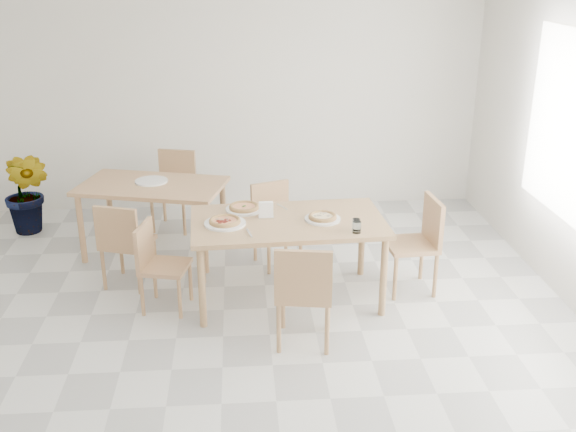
{
  "coord_description": "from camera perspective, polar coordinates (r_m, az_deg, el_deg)",
  "views": [
    {
      "loc": [
        0.16,
        -4.28,
        2.86
      ],
      "look_at": [
        0.57,
        1.05,
        0.79
      ],
      "focal_mm": 42.0,
      "sensor_mm": 36.0,
      "label": 1
    }
  ],
  "objects": [
    {
      "name": "chair_east",
      "position": [
        6.13,
        11.09,
        -1.82
      ],
      "size": [
        0.46,
        0.46,
        0.87
      ],
      "rotation": [
        0.0,
        0.0,
        -1.5
      ],
      "color": "tan",
      "rests_on": "ground"
    },
    {
      "name": "plate_mushroom",
      "position": [
        5.75,
        2.94,
        -0.25
      ],
      "size": [
        0.31,
        0.31,
        0.02
      ],
      "primitive_type": "cylinder",
      "color": "white",
      "rests_on": "main_table"
    },
    {
      "name": "chair_back_n",
      "position": [
        7.57,
        -9.56,
        2.71
      ],
      "size": [
        0.52,
        0.52,
        0.85
      ],
      "rotation": [
        0.0,
        0.0,
        -0.26
      ],
      "color": "tan",
      "rests_on": "ground"
    },
    {
      "name": "chair_back_s",
      "position": [
        6.23,
        -13.77,
        -1.95
      ],
      "size": [
        0.51,
        0.51,
        0.82
      ],
      "rotation": [
        0.0,
        0.0,
        2.82
      ],
      "color": "tan",
      "rests_on": "ground"
    },
    {
      "name": "plate_margherita",
      "position": [
        5.97,
        -3.74,
        0.57
      ],
      "size": [
        0.33,
        0.33,
        0.02
      ],
      "primitive_type": "cylinder",
      "color": "white",
      "rests_on": "main_table"
    },
    {
      "name": "second_table",
      "position": [
        6.82,
        -11.43,
        1.95
      ],
      "size": [
        1.56,
        1.13,
        0.75
      ],
      "rotation": [
        0.0,
        0.0,
        -0.26
      ],
      "color": "tan",
      "rests_on": "ground"
    },
    {
      "name": "chair_north",
      "position": [
        6.58,
        -1.17,
        -0.14
      ],
      "size": [
        0.51,
        0.51,
        0.8
      ],
      "rotation": [
        0.0,
        0.0,
        0.37
      ],
      "color": "tan",
      "rests_on": "ground"
    },
    {
      "name": "tumbler_a",
      "position": [
        5.49,
        5.83,
        -0.94
      ],
      "size": [
        0.07,
        0.07,
        0.1
      ],
      "primitive_type": "cylinder",
      "color": "white",
      "rests_on": "main_table"
    },
    {
      "name": "fork_a",
      "position": [
        6.04,
        -0.5,
        0.78
      ],
      "size": [
        0.09,
        0.16,
        0.01
      ],
      "primitive_type": "cube",
      "rotation": [
        0.0,
        0.0,
        0.48
      ],
      "color": "silver",
      "rests_on": "main_table"
    },
    {
      "name": "potted_plant",
      "position": [
        7.81,
        -21.18,
        1.86
      ],
      "size": [
        0.62,
        0.56,
        0.93
      ],
      "primitive_type": "imported",
      "rotation": [
        0.0,
        0.0,
        -0.35
      ],
      "color": "#25601D",
      "rests_on": "ground"
    },
    {
      "name": "plate_empty",
      "position": [
        6.85,
        -11.49,
        2.92
      ],
      "size": [
        0.32,
        0.32,
        0.02
      ],
      "primitive_type": "cylinder",
      "color": "white",
      "rests_on": "second_table"
    },
    {
      "name": "pizza_pepperoni",
      "position": [
        5.66,
        -5.37,
        -0.41
      ],
      "size": [
        0.31,
        0.31,
        0.03
      ],
      "rotation": [
        0.0,
        0.0,
        0.18
      ],
      "color": "tan",
      "rests_on": "plate_pepperoni"
    },
    {
      "name": "pizza_mushroom",
      "position": [
        5.74,
        2.94,
        -0.04
      ],
      "size": [
        0.31,
        0.31,
        0.03
      ],
      "rotation": [
        0.0,
        0.0,
        -0.34
      ],
      "color": "tan",
      "rests_on": "plate_mushroom"
    },
    {
      "name": "napkin_holder",
      "position": [
        5.76,
        -1.87,
        0.47
      ],
      "size": [
        0.13,
        0.07,
        0.15
      ],
      "rotation": [
        0.0,
        0.0,
        0.02
      ],
      "color": "silver",
      "rests_on": "main_table"
    },
    {
      "name": "chair_south",
      "position": [
        5.12,
        1.36,
        -6.17
      ],
      "size": [
        0.49,
        0.49,
        0.87
      ],
      "rotation": [
        0.0,
        0.0,
        2.99
      ],
      "color": "tan",
      "rests_on": "ground"
    },
    {
      "name": "fork_b",
      "position": [
        5.47,
        -3.29,
        -1.46
      ],
      "size": [
        0.05,
        0.19,
        0.01
      ],
      "primitive_type": "cube",
      "rotation": [
        0.0,
        0.0,
        0.21
      ],
      "color": "silver",
      "rests_on": "main_table"
    },
    {
      "name": "pizza_margherita",
      "position": [
        5.96,
        -3.74,
        0.78
      ],
      "size": [
        0.33,
        0.33,
        0.03
      ],
      "rotation": [
        0.0,
        0.0,
        0.27
      ],
      "color": "tan",
      "rests_on": "plate_margherita"
    },
    {
      "name": "chair_west",
      "position": [
        5.82,
        -11.06,
        -3.7
      ],
      "size": [
        0.45,
        0.45,
        0.77
      ],
      "rotation": [
        0.0,
        0.0,
        1.35
      ],
      "color": "tan",
      "rests_on": "ground"
    },
    {
      "name": "plate_pepperoni",
      "position": [
        5.67,
        -5.36,
        -0.63
      ],
      "size": [
        0.35,
        0.35,
        0.02
      ],
      "primitive_type": "cylinder",
      "color": "white",
      "rests_on": "main_table"
    },
    {
      "name": "main_table",
      "position": [
        5.77,
        -0.0,
        -1.01
      ],
      "size": [
        1.69,
        1.01,
        0.75
      ],
      "rotation": [
        0.0,
        0.0,
        0.05
      ],
      "color": "tan",
      "rests_on": "ground"
    },
    {
      "name": "tumbler_b",
      "position": [
        5.57,
        5.79,
        -0.67
      ],
      "size": [
        0.07,
        0.07,
        0.09
      ],
      "primitive_type": "cylinder",
      "color": "white",
      "rests_on": "main_table"
    }
  ]
}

